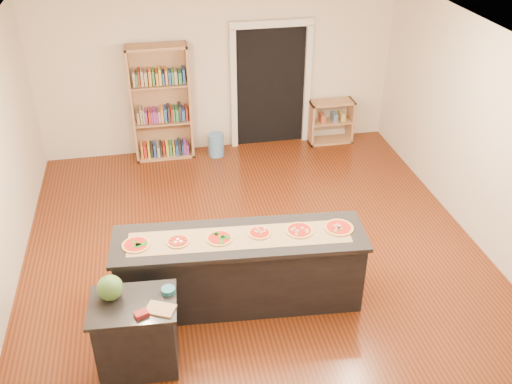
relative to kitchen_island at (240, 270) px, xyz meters
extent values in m
cube|color=beige|center=(0.34, 0.59, 0.93)|extent=(6.00, 7.00, 2.80)
cube|color=#5E2910|center=(0.34, 0.59, -0.47)|extent=(6.00, 7.00, 0.01)
cube|color=white|center=(0.34, 0.59, 2.33)|extent=(6.00, 7.00, 0.01)
cube|color=black|center=(1.24, 4.07, 0.58)|extent=(1.20, 0.02, 2.10)
cube|color=silver|center=(0.59, 4.03, 0.58)|extent=(0.10, 0.08, 2.10)
cube|color=silver|center=(1.89, 4.03, 0.58)|extent=(0.10, 0.08, 2.10)
cube|color=silver|center=(1.24, 4.03, 1.68)|extent=(1.40, 0.08, 0.12)
cube|color=black|center=(0.00, 0.00, -0.03)|extent=(2.75, 0.69, 0.88)
cube|color=black|center=(0.00, 0.00, 0.44)|extent=(2.82, 0.76, 0.05)
cube|color=black|center=(-1.19, -0.75, -0.07)|extent=(0.78, 0.55, 0.80)
cube|color=black|center=(-1.19, -0.75, 0.35)|extent=(0.85, 0.62, 0.04)
cube|color=tan|center=(-0.65, 3.87, 0.51)|extent=(0.98, 0.35, 1.95)
cube|color=tan|center=(2.32, 3.87, -0.08)|extent=(0.78, 0.33, 0.78)
cylinder|color=#5488BD|center=(0.22, 3.74, -0.27)|extent=(0.27, 0.27, 0.40)
cube|color=olive|center=(0.00, -0.02, 0.46)|extent=(2.48, 0.64, 0.00)
sphere|color=#144214|center=(-1.39, -0.63, 0.50)|extent=(0.25, 0.25, 0.25)
cube|color=tan|center=(-0.92, -0.89, 0.38)|extent=(0.33, 0.28, 0.02)
cube|color=maroon|center=(-1.10, -0.94, 0.39)|extent=(0.15, 0.13, 0.04)
cylinder|color=#195966|center=(-0.83, -0.66, 0.40)|extent=(0.14, 0.14, 0.05)
cylinder|color=#B78546|center=(-1.13, 0.06, 0.47)|extent=(0.29, 0.29, 0.02)
cylinder|color=#A5190C|center=(-1.13, 0.06, 0.48)|extent=(0.24, 0.24, 0.00)
cylinder|color=#B78546|center=(-0.68, 0.03, 0.47)|extent=(0.27, 0.27, 0.02)
cylinder|color=#A5190C|center=(-0.68, 0.03, 0.48)|extent=(0.22, 0.22, 0.00)
cylinder|color=#B78546|center=(-0.23, 0.00, 0.47)|extent=(0.31, 0.31, 0.02)
cylinder|color=#A5190C|center=(-0.23, 0.00, 0.48)|extent=(0.25, 0.25, 0.00)
cylinder|color=#B78546|center=(0.23, 0.02, 0.47)|extent=(0.27, 0.27, 0.02)
cylinder|color=#A5190C|center=(0.23, 0.02, 0.48)|extent=(0.22, 0.22, 0.00)
cylinder|color=#B78546|center=(0.68, -0.02, 0.47)|extent=(0.32, 0.32, 0.02)
cylinder|color=#A5190C|center=(0.68, -0.02, 0.48)|extent=(0.27, 0.27, 0.00)
cylinder|color=#B78546|center=(1.13, -0.06, 0.47)|extent=(0.32, 0.32, 0.02)
cylinder|color=#A5190C|center=(1.13, -0.06, 0.48)|extent=(0.26, 0.26, 0.00)
camera|label=1|loc=(-0.81, -5.05, 4.18)|focal=40.00mm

